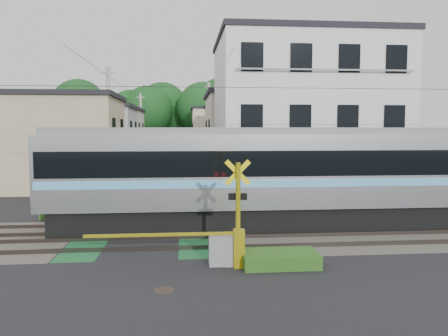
{
  "coord_description": "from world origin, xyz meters",
  "views": [
    {
      "loc": [
        1.46,
        -16.01,
        3.94
      ],
      "look_at": [
        3.37,
        5.0,
        2.09
      ],
      "focal_mm": 35.0,
      "sensor_mm": 36.0,
      "label": 1
    }
  ],
  "objects": [
    {
      "name": "apartment_block",
      "position": [
        8.5,
        9.49,
        4.66
      ],
      "size": [
        10.2,
        8.36,
        9.3
      ],
      "color": "silver",
      "rests_on": "ground"
    },
    {
      "name": "crossing_signal_far",
      "position": [
        -2.59,
        3.65,
        0.71
      ],
      "size": [
        4.74,
        0.65,
        3.09
      ],
      "color": "yellow",
      "rests_on": "ground"
    },
    {
      "name": "ground",
      "position": [
        0.0,
        0.0,
        0.0
      ],
      "size": [
        120.0,
        120.0,
        0.0
      ],
      "primitive_type": "plane",
      "color": "black"
    },
    {
      "name": "utility_poles",
      "position": [
        -1.05,
        23.01,
        4.08
      ],
      "size": [
        7.9,
        42.0,
        8.0
      ],
      "color": "#A5A5A0",
      "rests_on": "ground"
    },
    {
      "name": "track_bed",
      "position": [
        0.0,
        0.0,
        0.04
      ],
      "size": [
        120.0,
        120.0,
        0.14
      ],
      "color": "#47423A",
      "rests_on": "ground"
    },
    {
      "name": "catenary",
      "position": [
        6.0,
        0.03,
        3.7
      ],
      "size": [
        60.0,
        5.04,
        7.0
      ],
      "color": "#2D2D33",
      "rests_on": "ground"
    },
    {
      "name": "manhole_cover",
      "position": [
        0.93,
        -5.53,
        0.01
      ],
      "size": [
        0.53,
        0.53,
        0.02
      ],
      "primitive_type": "cylinder",
      "color": "#2D261E",
      "rests_on": "ground"
    },
    {
      "name": "tree_hill",
      "position": [
        0.37,
        48.43,
        5.77
      ],
      "size": [
        40.0,
        12.77,
        11.36
      ],
      "color": "#17471B",
      "rests_on": "ground"
    },
    {
      "name": "houses_row",
      "position": [
        0.25,
        25.92,
        3.24
      ],
      "size": [
        22.07,
        31.35,
        6.8
      ],
      "color": "tan",
      "rests_on": "ground"
    },
    {
      "name": "commuter_train",
      "position": [
        5.74,
        1.2,
        2.13
      ],
      "size": [
        19.39,
        3.06,
        4.03
      ],
      "color": "black",
      "rests_on": "ground"
    },
    {
      "name": "pedestrian",
      "position": [
        0.22,
        27.63,
        0.85
      ],
      "size": [
        0.65,
        0.45,
        1.71
      ],
      "primitive_type": "imported",
      "rotation": [
        0.0,
        0.0,
        3.21
      ],
      "color": "#23242C",
      "rests_on": "ground"
    },
    {
      "name": "weed_patches",
      "position": [
        1.76,
        -0.09,
        0.18
      ],
      "size": [
        10.25,
        8.8,
        0.4
      ],
      "color": "#2D5E1E",
      "rests_on": "ground"
    },
    {
      "name": "crossing_signal_near",
      "position": [
        2.59,
        -3.65,
        0.71
      ],
      "size": [
        4.74,
        0.65,
        3.09
      ],
      "color": "yellow",
      "rests_on": "ground"
    }
  ]
}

